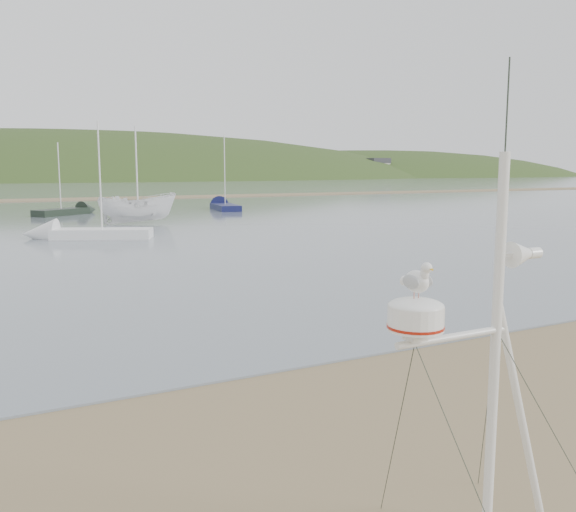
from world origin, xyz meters
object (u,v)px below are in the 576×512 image
boat_white (137,184)px  sailboat_dark_mid (76,211)px  sailboat_white_near (69,234)px  sailboat_blue_far (221,206)px  mast_rig (490,443)px

boat_white → sailboat_dark_mid: sailboat_dark_mid is taller
sailboat_white_near → sailboat_blue_far: (15.75, 18.87, -0.00)m
boat_white → sailboat_blue_far: 15.84m
sailboat_white_near → sailboat_blue_far: 24.58m
mast_rig → sailboat_white_near: bearing=89.1°
mast_rig → boat_white: bearing=80.9°
mast_rig → sailboat_white_near: sailboat_white_near is taller
mast_rig → sailboat_white_near: 28.91m
sailboat_dark_mid → sailboat_white_near: 18.31m
sailboat_dark_mid → sailboat_blue_far: sailboat_blue_far is taller
sailboat_white_near → sailboat_dark_mid: bearing=80.4°
sailboat_white_near → sailboat_blue_far: size_ratio=0.90×
boat_white → sailboat_white_near: (-5.34, -7.15, -2.31)m
boat_white → sailboat_dark_mid: 11.37m
boat_white → sailboat_white_near: sailboat_white_near is taller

